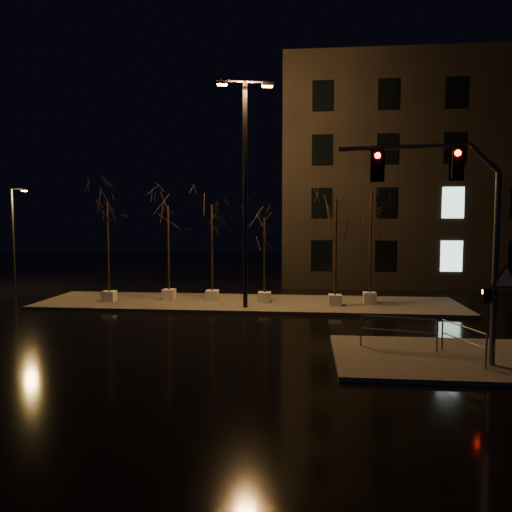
# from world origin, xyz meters

# --- Properties ---
(ground) EXTENTS (90.00, 90.00, 0.00)m
(ground) POSITION_xyz_m (0.00, 0.00, 0.00)
(ground) COLOR black
(ground) RESTS_ON ground
(median) EXTENTS (22.00, 5.00, 0.15)m
(median) POSITION_xyz_m (0.00, 6.00, 0.07)
(median) COLOR #45443E
(median) RESTS_ON ground
(sidewalk_corner) EXTENTS (7.00, 5.00, 0.15)m
(sidewalk_corner) POSITION_xyz_m (7.50, -3.50, 0.07)
(sidewalk_corner) COLOR #45443E
(sidewalk_corner) RESTS_ON ground
(building) EXTENTS (25.00, 12.00, 15.00)m
(building) POSITION_xyz_m (14.00, 18.00, 7.50)
(building) COLOR black
(building) RESTS_ON ground
(tree_0) EXTENTS (1.80, 1.80, 5.44)m
(tree_0) POSITION_xyz_m (-7.37, 5.50, 4.28)
(tree_0) COLOR silver
(tree_0) RESTS_ON median
(tree_1) EXTENTS (1.80, 1.80, 5.21)m
(tree_1) POSITION_xyz_m (-4.36, 6.42, 4.10)
(tree_1) COLOR silver
(tree_1) RESTS_ON median
(tree_2) EXTENTS (1.80, 1.80, 5.26)m
(tree_2) POSITION_xyz_m (-1.96, 6.30, 4.15)
(tree_2) COLOR silver
(tree_2) RESTS_ON median
(tree_3) EXTENTS (1.80, 1.80, 4.57)m
(tree_3) POSITION_xyz_m (0.89, 5.97, 3.62)
(tree_3) COLOR silver
(tree_3) RESTS_ON median
(tree_4) EXTENTS (1.80, 1.80, 5.49)m
(tree_4) POSITION_xyz_m (4.53, 5.47, 4.31)
(tree_4) COLOR silver
(tree_4) RESTS_ON median
(tree_5) EXTENTS (1.80, 1.80, 5.87)m
(tree_5) POSITION_xyz_m (6.37, 6.42, 4.60)
(tree_5) COLOR silver
(tree_5) RESTS_ON median
(traffic_signal_mast) EXTENTS (5.42, 0.97, 6.68)m
(traffic_signal_mast) POSITION_xyz_m (7.62, -4.19, 4.54)
(traffic_signal_mast) COLOR slate
(traffic_signal_mast) RESTS_ON sidewalk_corner
(streetlight_main) EXTENTS (2.73, 0.96, 11.02)m
(streetlight_main) POSITION_xyz_m (0.07, 4.44, 6.51)
(streetlight_main) COLOR black
(streetlight_main) RESTS_ON median
(streetlight_far) EXTENTS (1.27, 0.39, 6.46)m
(streetlight_far) POSITION_xyz_m (-15.72, 10.58, 3.55)
(streetlight_far) COLOR black
(streetlight_far) RESTS_ON ground
(guard_rail_a) EXTENTS (2.48, 0.66, 1.10)m
(guard_rail_a) POSITION_xyz_m (6.19, -2.75, 0.87)
(guard_rail_a) COLOR slate
(guard_rail_a) RESTS_ON sidewalk_corner
(guard_rail_b) EXTENTS (0.77, 2.12, 1.06)m
(guard_rail_b) POSITION_xyz_m (8.00, -3.79, 0.83)
(guard_rail_b) COLOR slate
(guard_rail_b) RESTS_ON sidewalk_corner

